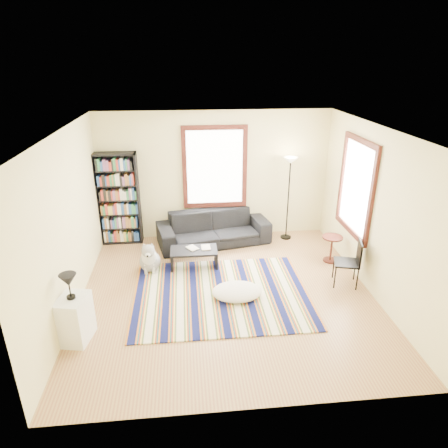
{
  "coord_description": "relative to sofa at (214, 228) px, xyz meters",
  "views": [
    {
      "loc": [
        -0.65,
        -5.91,
        3.83
      ],
      "look_at": [
        0.0,
        0.5,
        1.1
      ],
      "focal_mm": 32.0,
      "sensor_mm": 36.0,
      "label": 1
    }
  ],
  "objects": [
    {
      "name": "table_lamp",
      "position": [
        -2.23,
        -3.04,
        0.54
      ],
      "size": [
        0.29,
        0.29,
        0.38
      ],
      "primitive_type": null,
      "rotation": [
        0.0,
        0.0,
        0.24
      ],
      "color": "black",
      "rests_on": "white_cabinet"
    },
    {
      "name": "floor_cushion",
      "position": [
        0.23,
        -2.19,
        -0.24
      ],
      "size": [
        1.0,
        0.85,
        0.21
      ],
      "primitive_type": "ellipsoid",
      "rotation": [
        0.0,
        0.0,
        0.28
      ],
      "color": "beige",
      "rests_on": "floor"
    },
    {
      "name": "side_table",
      "position": [
        2.27,
        -1.08,
        -0.08
      ],
      "size": [
        0.49,
        0.49,
        0.54
      ],
      "primitive_type": "cylinder",
      "rotation": [
        0.0,
        0.0,
        -0.25
      ],
      "color": "#471711",
      "rests_on": "floor"
    },
    {
      "name": "wall_front",
      "position": [
        0.07,
        -4.6,
        1.05
      ],
      "size": [
        5.0,
        0.1,
        2.8
      ],
      "primitive_type": "cube",
      "color": "beige",
      "rests_on": "floor"
    },
    {
      "name": "window_back",
      "position": [
        0.07,
        0.42,
        1.25
      ],
      "size": [
        1.2,
        0.06,
        1.6
      ],
      "primitive_type": "cube",
      "color": "white",
      "rests_on": "wall_back"
    },
    {
      "name": "book_a",
      "position": [
        -0.56,
        -1.02,
        0.02
      ],
      "size": [
        0.29,
        0.27,
        0.02
      ],
      "primitive_type": "imported",
      "rotation": [
        0.0,
        0.0,
        0.57
      ],
      "color": "beige",
      "rests_on": "coffee_table"
    },
    {
      "name": "window_right",
      "position": [
        2.54,
        -1.25,
        1.25
      ],
      "size": [
        0.06,
        1.2,
        1.6
      ],
      "primitive_type": "cube",
      "color": "white",
      "rests_on": "wall_right"
    },
    {
      "name": "wall_left",
      "position": [
        -2.48,
        -2.05,
        1.05
      ],
      "size": [
        0.1,
        5.0,
        2.8
      ],
      "primitive_type": "cube",
      "color": "beige",
      "rests_on": "floor"
    },
    {
      "name": "sofa",
      "position": [
        0.0,
        0.0,
        0.0
      ],
      "size": [
        1.39,
        2.53,
        0.7
      ],
      "primitive_type": "imported",
      "rotation": [
        0.0,
        0.0,
        0.2
      ],
      "color": "black",
      "rests_on": "floor"
    },
    {
      "name": "coffee_table",
      "position": [
        -0.46,
        -1.02,
        -0.17
      ],
      "size": [
        0.95,
        0.6,
        0.36
      ],
      "primitive_type": "cube",
      "rotation": [
        0.0,
        0.0,
        -0.12
      ],
      "color": "black",
      "rests_on": "floor"
    },
    {
      "name": "bookshelf",
      "position": [
        -2.01,
        0.27,
        0.65
      ],
      "size": [
        0.9,
        0.3,
        2.0
      ],
      "primitive_type": "cube",
      "color": "black",
      "rests_on": "floor"
    },
    {
      "name": "rug",
      "position": [
        -0.04,
        -2.07,
        -0.34
      ],
      "size": [
        3.0,
        2.4,
        0.02
      ],
      "primitive_type": "cube",
      "color": "#0D1143",
      "rests_on": "floor"
    },
    {
      "name": "book_b",
      "position": [
        -0.31,
        -0.97,
        0.02
      ],
      "size": [
        0.24,
        0.18,
        0.02
      ],
      "primitive_type": "imported",
      "rotation": [
        0.0,
        0.0,
        0.02
      ],
      "color": "beige",
      "rests_on": "coffee_table"
    },
    {
      "name": "white_cabinet",
      "position": [
        -2.23,
        -3.04,
        0.0
      ],
      "size": [
        0.47,
        0.57,
        0.7
      ],
      "primitive_type": "cube",
      "rotation": [
        0.0,
        0.0,
        -0.2
      ],
      "color": "white",
      "rests_on": "floor"
    },
    {
      "name": "folding_chair",
      "position": [
        2.22,
        -1.95,
        0.08
      ],
      "size": [
        0.51,
        0.5,
        0.86
      ],
      "primitive_type": "cube",
      "rotation": [
        0.0,
        0.0,
        -0.28
      ],
      "color": "black",
      "rests_on": "floor"
    },
    {
      "name": "wall_back",
      "position": [
        0.07,
        0.5,
        1.05
      ],
      "size": [
        5.0,
        0.1,
        2.8
      ],
      "primitive_type": "cube",
      "color": "beige",
      "rests_on": "floor"
    },
    {
      "name": "dog",
      "position": [
        -1.31,
        -1.08,
        -0.04
      ],
      "size": [
        0.45,
        0.63,
        0.63
      ],
      "primitive_type": null,
      "rotation": [
        0.0,
        0.0,
        0.01
      ],
      "color": "#ABABAB",
      "rests_on": "floor"
    },
    {
      "name": "floor_lamp",
      "position": [
        1.65,
        0.1,
        0.58
      ],
      "size": [
        0.4,
        0.4,
        1.86
      ],
      "primitive_type": null,
      "rotation": [
        0.0,
        0.0,
        -0.42
      ],
      "color": "black",
      "rests_on": "floor"
    },
    {
      "name": "floor",
      "position": [
        0.07,
        -2.05,
        -0.4
      ],
      "size": [
        5.0,
        5.0,
        0.1
      ],
      "primitive_type": "cube",
      "color": "#A7854C",
      "rests_on": "ground"
    },
    {
      "name": "ceiling",
      "position": [
        0.07,
        -2.05,
        2.5
      ],
      "size": [
        5.0,
        5.0,
        0.1
      ],
      "primitive_type": "cube",
      "color": "white",
      "rests_on": "floor"
    },
    {
      "name": "wall_right",
      "position": [
        2.62,
        -2.05,
        1.05
      ],
      "size": [
        0.1,
        5.0,
        2.8
      ],
      "primitive_type": "cube",
      "color": "beige",
      "rests_on": "floor"
    }
  ]
}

